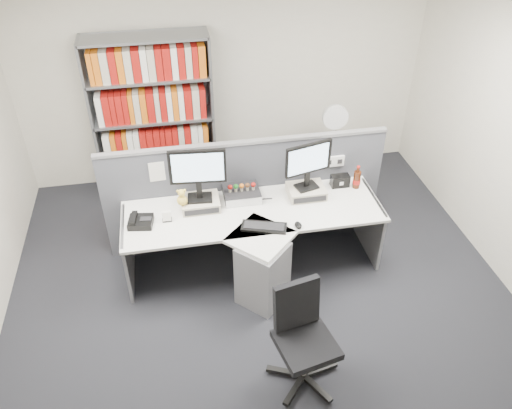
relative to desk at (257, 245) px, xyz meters
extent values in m
plane|color=#25262B|center=(0.00, -0.60, -0.46)|extent=(5.50, 5.50, 0.00)
cube|color=silver|center=(0.00, 2.15, 0.89)|extent=(5.00, 0.04, 2.70)
cube|color=white|center=(0.00, -0.60, 2.24)|extent=(5.00, 5.50, 0.04)
cube|color=#4C4E56|center=(0.00, 0.65, 0.17)|extent=(3.00, 0.05, 1.25)
cube|color=gray|center=(0.00, 0.65, 0.80)|extent=(3.00, 0.07, 0.03)
cube|color=white|center=(0.95, 0.62, 0.49)|extent=(0.22, 0.04, 0.12)
cube|color=white|center=(-0.90, 0.63, 0.59)|extent=(0.16, 0.00, 0.22)
cube|color=white|center=(-0.50, 0.63, 0.59)|extent=(0.16, 0.00, 0.22)
cube|color=white|center=(0.70, 0.63, 0.59)|extent=(0.16, 0.00, 0.22)
cube|color=white|center=(0.00, 0.22, 0.25)|extent=(2.60, 0.80, 0.03)
cube|color=white|center=(0.00, -0.18, 0.25)|extent=(0.74, 0.74, 0.03)
cube|color=gray|center=(0.00, -0.30, -0.11)|extent=(0.57, 0.57, 0.69)
cube|color=gray|center=(-1.28, 0.22, -0.10)|extent=(0.03, 0.70, 0.72)
cube|color=gray|center=(1.28, 0.22, -0.10)|extent=(0.03, 0.70, 0.72)
cube|color=gray|center=(0.00, 0.58, -0.11)|extent=(2.50, 0.02, 0.45)
cube|color=#BCB29C|center=(-0.51, 0.38, 0.31)|extent=(0.38, 0.30, 0.10)
cube|color=black|center=(-0.51, 0.23, 0.31)|extent=(0.34, 0.01, 0.06)
cube|color=#BCB29C|center=(0.59, 0.38, 0.31)|extent=(0.38, 0.30, 0.10)
cube|color=black|center=(0.59, 0.23, 0.31)|extent=(0.34, 0.01, 0.06)
cube|color=black|center=(-0.51, 0.38, 0.37)|extent=(0.26, 0.20, 0.02)
cube|color=black|center=(-0.51, 0.38, 0.47)|extent=(0.06, 0.04, 0.20)
cube|color=black|center=(-0.51, 0.38, 0.74)|extent=(0.55, 0.09, 0.36)
cube|color=#C0E2FF|center=(-0.51, 0.36, 0.74)|extent=(0.49, 0.05, 0.31)
cube|color=black|center=(0.59, 0.38, 0.37)|extent=(0.25, 0.21, 0.02)
cube|color=black|center=(0.59, 0.38, 0.46)|extent=(0.06, 0.04, 0.18)
cube|color=black|center=(0.59, 0.38, 0.71)|extent=(0.49, 0.16, 0.33)
cube|color=#C0E2FF|center=(0.59, 0.37, 0.71)|extent=(0.44, 0.12, 0.28)
cube|color=black|center=(-0.07, 0.47, 0.31)|extent=(0.37, 0.32, 0.10)
cube|color=silver|center=(-0.07, 0.31, 0.31)|extent=(0.37, 0.01, 0.09)
cylinder|color=#BCB29C|center=(-0.19, 0.45, 0.38)|extent=(0.03, 0.03, 0.03)
sphere|color=#A5140F|center=(-0.19, 0.45, 0.42)|extent=(0.05, 0.05, 0.05)
cylinder|color=#BCB29C|center=(-0.13, 0.45, 0.38)|extent=(0.03, 0.03, 0.03)
sphere|color=#19721E|center=(-0.13, 0.45, 0.42)|extent=(0.05, 0.05, 0.05)
cylinder|color=#BCB29C|center=(-0.07, 0.45, 0.38)|extent=(0.03, 0.03, 0.03)
sphere|color=orange|center=(-0.07, 0.45, 0.42)|extent=(0.05, 0.05, 0.05)
cylinder|color=#BCB29C|center=(-0.01, 0.45, 0.38)|extent=(0.03, 0.03, 0.03)
sphere|color=#593319|center=(-0.01, 0.45, 0.42)|extent=(0.05, 0.05, 0.05)
cylinder|color=#BCB29C|center=(0.05, 0.45, 0.38)|extent=(0.03, 0.03, 0.03)
sphere|color=#A5140F|center=(0.05, 0.45, 0.42)|extent=(0.05, 0.05, 0.05)
cube|color=black|center=(0.06, -0.07, 0.28)|extent=(0.46, 0.29, 0.02)
cube|color=black|center=(0.06, -0.07, 0.29)|extent=(0.40, 0.23, 0.01)
ellipsoid|color=black|center=(0.38, -0.11, 0.28)|extent=(0.07, 0.11, 0.04)
cube|color=black|center=(-1.10, 0.21, 0.30)|extent=(0.26, 0.24, 0.06)
cube|color=black|center=(-1.16, 0.22, 0.34)|extent=(0.08, 0.19, 0.04)
cube|color=black|center=(-1.05, 0.20, 0.33)|extent=(0.11, 0.08, 0.01)
cube|color=black|center=(-0.85, 0.22, 0.27)|extent=(0.09, 0.05, 0.02)
cube|color=white|center=(-0.85, 0.20, 0.33)|extent=(0.08, 0.03, 0.09)
cube|color=white|center=(-0.85, 0.24, 0.33)|extent=(0.08, 0.03, 0.09)
sphere|color=gold|center=(-0.69, 0.32, 0.42)|extent=(0.10, 0.10, 0.10)
sphere|color=gold|center=(-0.69, 0.32, 0.50)|extent=(0.07, 0.07, 0.07)
sphere|color=gold|center=(-0.72, 0.32, 0.53)|extent=(0.03, 0.03, 0.03)
sphere|color=gold|center=(-0.65, 0.32, 0.53)|extent=(0.03, 0.03, 0.03)
cube|color=black|center=(0.99, 0.49, 0.33)|extent=(0.19, 0.11, 0.13)
cylinder|color=#3F190A|center=(1.15, 0.43, 0.36)|extent=(0.08, 0.08, 0.19)
cylinder|color=#A5140F|center=(1.15, 0.43, 0.34)|extent=(0.08, 0.08, 0.05)
cylinder|color=#3F190A|center=(1.15, 0.43, 0.48)|extent=(0.03, 0.03, 0.05)
cylinder|color=#A5140F|center=(1.15, 0.43, 0.52)|extent=(0.03, 0.03, 0.01)
cube|color=gray|center=(-1.59, 1.85, 0.54)|extent=(0.03, 0.40, 2.00)
cube|color=gray|center=(-0.21, 1.85, 0.54)|extent=(0.03, 0.40, 2.00)
cube|color=gray|center=(-0.90, 2.04, 0.54)|extent=(1.40, 0.02, 2.00)
cube|color=gray|center=(-0.90, 1.85, -0.44)|extent=(1.38, 0.40, 0.03)
cube|color=gray|center=(-0.90, 1.85, 0.06)|extent=(1.38, 0.40, 0.03)
cube|color=gray|center=(-0.90, 1.85, 0.56)|extent=(1.38, 0.40, 0.03)
cube|color=gray|center=(-0.90, 1.85, 1.06)|extent=(1.38, 0.40, 0.03)
cube|color=gray|center=(-0.90, 1.85, 1.52)|extent=(1.38, 0.40, 0.03)
cube|color=#A5140F|center=(-0.90, 1.82, -0.24)|extent=(1.24, 0.28, 0.36)
cube|color=orange|center=(-0.90, 1.82, 0.26)|extent=(1.24, 0.28, 0.36)
cube|color=#BCB29C|center=(-0.90, 1.82, 0.76)|extent=(1.24, 0.28, 0.36)
cube|color=white|center=(-0.90, 1.82, 1.26)|extent=(1.24, 0.28, 0.36)
cube|color=gray|center=(1.20, 1.40, -0.11)|extent=(0.45, 0.60, 0.70)
cube|color=black|center=(1.20, 1.10, 0.06)|extent=(0.40, 0.02, 0.28)
cube|color=black|center=(1.20, 1.10, -0.26)|extent=(0.40, 0.02, 0.28)
cylinder|color=white|center=(1.20, 1.40, 0.26)|extent=(0.18, 0.18, 0.03)
cylinder|color=white|center=(1.20, 1.40, 0.36)|extent=(0.03, 0.03, 0.18)
cylinder|color=white|center=(1.20, 1.39, 0.60)|extent=(0.30, 0.08, 0.30)
cylinder|color=silver|center=(1.20, 1.41, 0.60)|extent=(0.30, 0.07, 0.30)
cylinder|color=silver|center=(0.16, -1.27, -0.21)|extent=(0.05, 0.05, 0.39)
cube|color=black|center=(0.16, -1.27, 0.00)|extent=(0.53, 0.53, 0.07)
cube|color=black|center=(0.12, -1.07, 0.28)|extent=(0.40, 0.18, 0.45)
cube|color=black|center=(0.33, -1.24, -0.41)|extent=(0.30, 0.11, 0.04)
cylinder|color=black|center=(0.45, -1.21, -0.43)|extent=(0.05, 0.05, 0.03)
cube|color=black|center=(0.18, -1.10, -0.41)|extent=(0.08, 0.30, 0.04)
cylinder|color=black|center=(0.19, -0.98, -0.43)|extent=(0.05, 0.05, 0.03)
cube|color=black|center=(0.00, -1.20, -0.41)|extent=(0.29, 0.16, 0.04)
cylinder|color=black|center=(-0.10, -1.15, -0.43)|extent=(0.05, 0.05, 0.03)
cube|color=black|center=(0.04, -1.40, -0.41)|extent=(0.23, 0.25, 0.04)
cylinder|color=black|center=(-0.03, -1.49, -0.43)|extent=(0.05, 0.05, 0.03)
cube|color=black|center=(0.25, -1.43, -0.41)|extent=(0.19, 0.28, 0.04)
cylinder|color=black|center=(0.31, -1.53, -0.43)|extent=(0.05, 0.05, 0.03)
camera|label=1|loc=(-0.73, -3.82, 3.40)|focal=36.23mm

